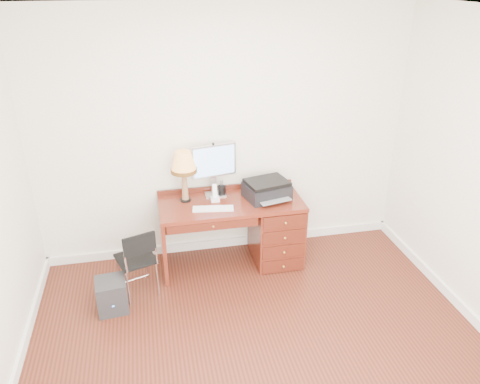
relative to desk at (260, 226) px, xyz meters
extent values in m
plane|color=#3C170D|center=(-0.32, -1.40, -0.41)|extent=(4.00, 4.00, 0.00)
plane|color=silver|center=(-0.32, 0.35, 0.94)|extent=(4.00, 0.00, 4.00)
plane|color=white|center=(-0.32, -1.40, 2.29)|extent=(4.00, 4.00, 0.00)
cube|color=white|center=(-0.32, 0.33, -0.36)|extent=(4.00, 0.03, 0.10)
cube|color=white|center=(1.66, -1.40, -0.36)|extent=(0.03, 3.50, 0.10)
cube|color=maroon|center=(-0.32, -0.01, 0.32)|extent=(1.50, 0.65, 0.04)
cube|color=maroon|center=(0.18, -0.01, -0.06)|extent=(0.50, 0.61, 0.71)
cube|color=maroon|center=(-1.05, -0.01, -0.06)|extent=(0.04, 0.61, 0.71)
cube|color=#521B10|center=(-0.56, 0.29, 0.05)|extent=(0.96, 0.03, 0.39)
cube|color=#521B10|center=(-0.56, -0.31, 0.25)|extent=(0.91, 0.03, 0.09)
sphere|color=#BF8C3F|center=(0.18, -0.34, -0.06)|extent=(0.03, 0.03, 0.03)
cube|color=silver|center=(-0.46, 0.19, 0.34)|extent=(0.24, 0.19, 0.01)
cube|color=silver|center=(-0.46, 0.24, 0.44)|extent=(0.05, 0.04, 0.18)
cube|color=silver|center=(-0.46, 0.22, 0.72)|extent=(0.49, 0.13, 0.35)
cube|color=#4C8CF2|center=(-0.46, 0.20, 0.72)|extent=(0.44, 0.09, 0.31)
cube|color=white|center=(-0.53, -0.14, 0.35)|extent=(0.42, 0.18, 0.02)
cylinder|color=black|center=(0.16, -0.05, 0.34)|extent=(0.20, 0.20, 0.01)
ellipsoid|color=white|center=(0.16, -0.05, 0.36)|extent=(0.09, 0.06, 0.03)
cube|color=black|center=(0.07, 0.01, 0.42)|extent=(0.51, 0.43, 0.16)
cube|color=black|center=(0.07, 0.01, 0.51)|extent=(0.49, 0.41, 0.04)
cylinder|color=black|center=(-0.79, 0.12, 0.35)|extent=(0.11, 0.11, 0.02)
cone|color=#946D46|center=(-0.79, 0.12, 0.52)|extent=(0.07, 0.07, 0.32)
cone|color=#DF9246|center=(-0.79, 0.12, 0.78)|extent=(0.26, 0.26, 0.20)
cylinder|color=#593814|center=(-0.79, 0.12, 0.68)|extent=(0.27, 0.27, 0.04)
cube|color=white|center=(-0.48, 0.05, 0.36)|extent=(0.09, 0.09, 0.04)
cube|color=white|center=(-0.48, 0.05, 0.45)|extent=(0.05, 0.06, 0.15)
cylinder|color=black|center=(-0.39, 0.17, 0.39)|extent=(0.08, 0.08, 0.11)
cube|color=black|center=(-1.33, -0.34, -0.02)|extent=(0.45, 0.45, 0.02)
cube|color=black|center=(-1.33, -0.50, 0.23)|extent=(0.31, 0.12, 0.21)
cylinder|color=silver|center=(-1.48, -0.19, -0.22)|extent=(0.02, 0.02, 0.39)
cylinder|color=silver|center=(-1.19, -0.19, -0.22)|extent=(0.02, 0.02, 0.39)
cylinder|color=silver|center=(-1.48, -0.48, -0.22)|extent=(0.02, 0.02, 0.39)
cylinder|color=silver|center=(-1.19, -0.48, -0.22)|extent=(0.02, 0.02, 0.39)
cylinder|color=silver|center=(-1.48, -0.50, 0.16)|extent=(0.02, 0.02, 0.35)
cylinder|color=silver|center=(-1.19, -0.50, 0.16)|extent=(0.02, 0.02, 0.35)
cube|color=black|center=(-1.58, -0.56, -0.25)|extent=(0.30, 0.30, 0.32)
camera|label=1|loc=(-1.12, -4.30, 2.54)|focal=35.00mm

